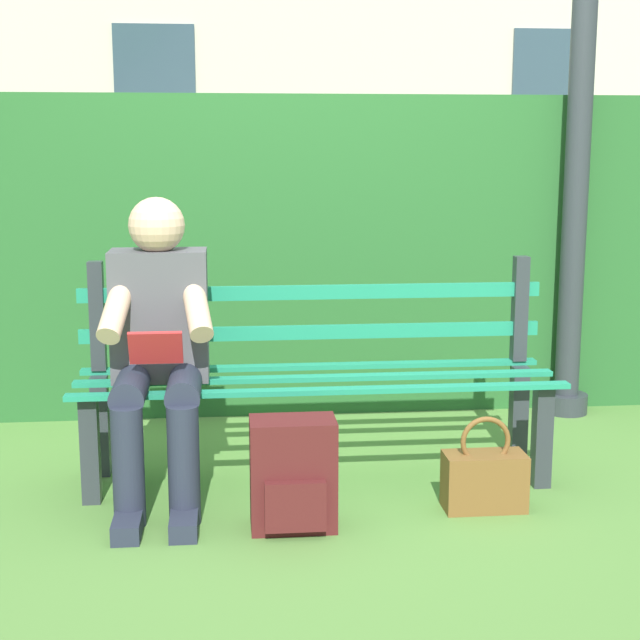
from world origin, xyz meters
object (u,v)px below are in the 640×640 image
object	(u,v)px
person_seated	(158,342)
handbag	(484,479)
backpack	(293,475)
lamp_post	(585,13)
park_bench	(316,374)

from	to	relation	value
person_seated	handbag	size ratio (longest dim) A/B	3.20
person_seated	handbag	bearing A→B (deg)	167.52
backpack	lamp_post	xyz separation A→B (m)	(-1.52, -1.37, 1.80)
handbag	backpack	bearing A→B (deg)	8.24
park_bench	lamp_post	bearing A→B (deg)	-149.52
park_bench	person_seated	distance (m)	0.68
park_bench	backpack	world-z (taller)	park_bench
park_bench	handbag	world-z (taller)	park_bench
park_bench	person_seated	xyz separation A→B (m)	(0.63, 0.17, 0.19)
backpack	lamp_post	bearing A→B (deg)	-138.12
person_seated	park_bench	bearing A→B (deg)	-165.04
park_bench	lamp_post	distance (m)	2.24
handbag	lamp_post	xyz separation A→B (m)	(-0.78, -1.26, 1.88)
park_bench	handbag	xyz separation A→B (m)	(-0.60, 0.44, -0.32)
backpack	lamp_post	world-z (taller)	lamp_post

